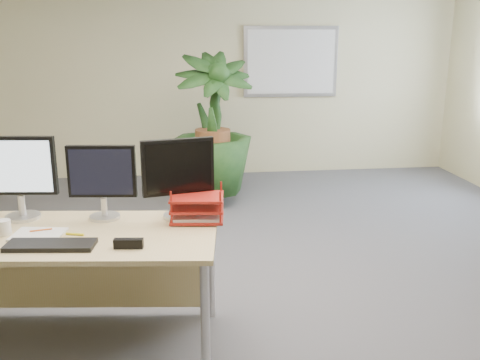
{
  "coord_description": "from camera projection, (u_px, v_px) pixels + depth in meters",
  "views": [
    {
      "loc": [
        -0.39,
        -3.35,
        1.9
      ],
      "look_at": [
        0.06,
        0.35,
        0.89
      ],
      "focal_mm": 40.0,
      "sensor_mm": 36.0,
      "label": 1
    }
  ],
  "objects": [
    {
      "name": "floor",
      "position": [
        238.0,
        315.0,
        3.75
      ],
      "size": [
        8.0,
        8.0,
        0.0
      ],
      "primitive_type": "plane",
      "color": "#4B4B51",
      "rests_on": "ground"
    },
    {
      "name": "back_wall",
      "position": [
        203.0,
        77.0,
        7.23
      ],
      "size": [
        7.0,
        0.04,
        2.7
      ],
      "primitive_type": "cube",
      "color": "beige",
      "rests_on": "floor"
    },
    {
      "name": "whiteboard",
      "position": [
        291.0,
        62.0,
        7.29
      ],
      "size": [
        1.3,
        0.04,
        0.95
      ],
      "color": "#B2B2B7",
      "rests_on": "back_wall"
    },
    {
      "name": "desk",
      "position": [
        59.0,
        251.0,
        3.33
      ],
      "size": [
        2.06,
        1.05,
        0.76
      ],
      "color": "#D2BB7C",
      "rests_on": "floor"
    },
    {
      "name": "floor_plant",
      "position": [
        213.0,
        140.0,
        6.04
      ],
      "size": [
        0.97,
        0.97,
        1.5
      ],
      "primitive_type": "imported",
      "rotation": [
        0.0,
        0.0,
        0.16
      ],
      "color": "#163B15",
      "rests_on": "floor"
    },
    {
      "name": "monitor_left",
      "position": [
        18.0,
        172.0,
        3.36
      ],
      "size": [
        0.48,
        0.22,
        0.53
      ],
      "color": "silver",
      "rests_on": "desk"
    },
    {
      "name": "monitor_right",
      "position": [
        102.0,
        177.0,
        3.37
      ],
      "size": [
        0.43,
        0.19,
        0.48
      ],
      "color": "silver",
      "rests_on": "desk"
    },
    {
      "name": "monitor_dark",
      "position": [
        178.0,
        173.0,
        3.39
      ],
      "size": [
        0.46,
        0.21,
        0.51
      ],
      "color": "silver",
      "rests_on": "desk"
    },
    {
      "name": "keyboard",
      "position": [
        51.0,
        245.0,
        2.96
      ],
      "size": [
        0.5,
        0.22,
        0.03
      ],
      "primitive_type": "cube",
      "rotation": [
        0.0,
        0.0,
        -0.11
      ],
      "color": "black",
      "rests_on": "desk"
    },
    {
      "name": "coffee_mug",
      "position": [
        3.0,
        227.0,
        3.15
      ],
      "size": [
        0.12,
        0.08,
        0.09
      ],
      "color": "white",
      "rests_on": "desk"
    },
    {
      "name": "spiral_notebook",
      "position": [
        38.0,
        234.0,
        3.14
      ],
      "size": [
        0.32,
        0.26,
        0.01
      ],
      "primitive_type": "cube",
      "rotation": [
        0.0,
        0.0,
        -0.16
      ],
      "color": "silver",
      "rests_on": "desk"
    },
    {
      "name": "orange_pen",
      "position": [
        41.0,
        230.0,
        3.18
      ],
      "size": [
        0.13,
        0.04,
        0.01
      ],
      "primitive_type": "cylinder",
      "rotation": [
        0.0,
        1.57,
        0.24
      ],
      "color": "orange",
      "rests_on": "spiral_notebook"
    },
    {
      "name": "yellow_highlighter",
      "position": [
        75.0,
        234.0,
        3.14
      ],
      "size": [
        0.11,
        0.04,
        0.01
      ],
      "primitive_type": "cylinder",
      "rotation": [
        0.0,
        1.57,
        -0.28
      ],
      "color": "yellow",
      "rests_on": "desk"
    },
    {
      "name": "letter_tray",
      "position": [
        197.0,
        210.0,
        3.38
      ],
      "size": [
        0.36,
        0.29,
        0.16
      ],
      "color": "maroon",
      "rests_on": "desk"
    },
    {
      "name": "stapler",
      "position": [
        129.0,
        243.0,
        2.95
      ],
      "size": [
        0.17,
        0.06,
        0.05
      ],
      "primitive_type": "cube",
      "rotation": [
        0.0,
        0.0,
        -0.11
      ],
      "color": "black",
      "rests_on": "desk"
    }
  ]
}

